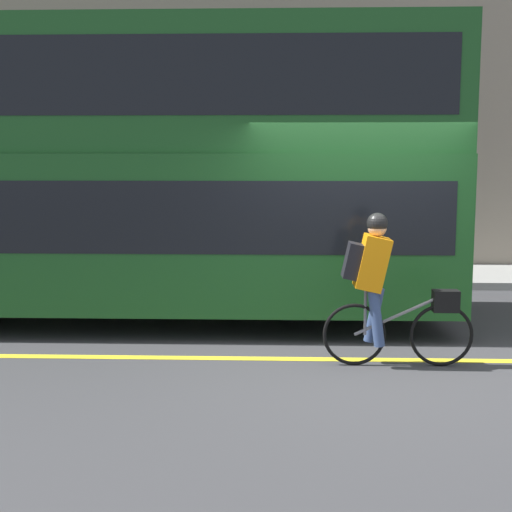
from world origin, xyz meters
name	(u,v)px	position (x,y,z in m)	size (l,w,h in m)	color
ground_plane	(365,359)	(0.00, 0.00, 0.00)	(80.00, 80.00, 0.00)	#38383A
road_center_line	(365,360)	(0.00, -0.03, 0.00)	(50.00, 0.14, 0.01)	yellow
sidewalk_curb	(332,275)	(0.00, 5.08, 0.06)	(60.00, 2.06, 0.12)	gray
building_facade	(330,95)	(0.00, 6.26, 3.28)	(60.00, 0.30, 6.56)	gray
bus	(47,162)	(-3.93, 1.84, 2.06)	(10.35, 2.58, 3.71)	black
cyclist_on_bike	(383,284)	(0.14, -0.23, 0.85)	(1.53, 0.32, 1.57)	black
trash_bin	(373,249)	(0.70, 4.98, 0.54)	(0.48, 0.48, 0.83)	#194C23
street_sign_post	(337,191)	(0.07, 4.97, 1.55)	(0.36, 0.09, 2.56)	#59595B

